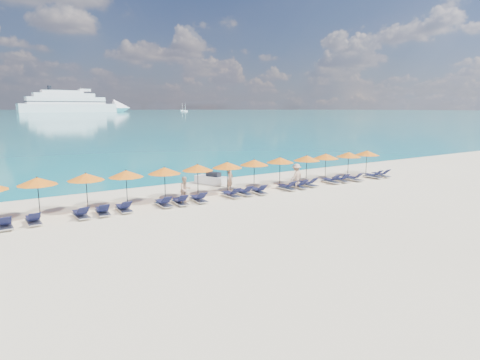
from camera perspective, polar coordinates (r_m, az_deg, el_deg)
ground at (r=24.39m, az=3.78°, el=-3.84°), size 1400.00×1400.00×0.00m
cruise_ship at (r=542.80m, az=-21.98°, el=9.96°), size 135.25×31.17×37.32m
sailboat_near at (r=583.21m, az=-7.77°, el=9.74°), size 6.36×2.12×11.66m
sailboat_far at (r=654.90m, az=-8.20°, el=9.78°), size 6.62×2.21×12.14m
jetski at (r=31.48m, az=-4.05°, el=0.10°), size 1.99×2.84×0.95m
beachgoer_a at (r=28.86m, az=-1.43°, el=0.18°), size 0.77×0.71×1.76m
beachgoer_b at (r=25.50m, az=-7.80°, el=-1.36°), size 0.85×0.53×1.67m
beachgoer_c at (r=29.89m, az=8.01°, el=0.53°), size 1.29×0.81×1.86m
umbrella_1 at (r=24.26m, az=-26.89°, el=-0.15°), size 2.10×2.10×2.28m
umbrella_2 at (r=24.63m, az=-21.09°, el=0.42°), size 2.10×2.10×2.28m
umbrella_3 at (r=25.03m, az=-15.91°, el=0.86°), size 2.10×2.10×2.28m
umbrella_4 at (r=25.72m, az=-10.69°, el=1.33°), size 2.10×2.10×2.28m
umbrella_5 at (r=26.71m, az=-6.06°, el=1.78°), size 2.10×2.10×2.28m
umbrella_6 at (r=27.73m, az=-1.83°, el=2.15°), size 2.10×2.10×2.28m
umbrella_7 at (r=29.03m, az=2.04°, el=2.51°), size 2.10×2.10×2.28m
umbrella_8 at (r=30.50m, az=5.71°, el=2.84°), size 2.10×2.10×2.28m
umbrella_9 at (r=31.91m, az=9.48°, el=3.08°), size 2.10×2.10×2.28m
umbrella_10 at (r=33.51m, az=12.12°, el=3.33°), size 2.10×2.10×2.28m
umbrella_11 at (r=35.17m, az=15.20°, el=3.52°), size 2.10×2.10×2.28m
umbrella_12 at (r=36.92m, az=17.61°, el=3.70°), size 2.10×2.10×2.28m
lounger_1 at (r=23.19m, az=-30.46°, el=-5.41°), size 0.69×1.72×0.66m
lounger_2 at (r=23.34m, az=-27.32°, el=-5.05°), size 0.69×1.73×0.66m
lounger_3 at (r=23.52m, az=-21.68°, el=-4.50°), size 0.71×1.73×0.66m
lounger_4 at (r=23.77m, az=-18.95°, el=-4.18°), size 0.73×1.74×0.66m
lounger_5 at (r=24.11m, az=-16.20°, el=-3.83°), size 0.63×1.70×0.66m
lounger_6 at (r=24.79m, az=-10.80°, el=-3.21°), size 0.64×1.71×0.66m
lounger_7 at (r=25.08m, az=-8.53°, el=-2.98°), size 0.72×1.73×0.66m
lounger_8 at (r=25.63m, az=-5.90°, el=-2.63°), size 0.69×1.73×0.66m
lounger_9 at (r=26.80m, az=-1.28°, el=-2.01°), size 0.72×1.73×0.66m
lounger_10 at (r=27.46m, az=0.57°, el=-1.71°), size 0.63×1.70×0.66m
lounger_11 at (r=27.94m, az=2.67°, el=-1.51°), size 0.77×1.75×0.66m
lounger_12 at (r=29.39m, az=6.69°, el=-0.98°), size 0.69×1.72×0.66m
lounger_13 at (r=30.09m, az=8.33°, el=-0.76°), size 0.64×1.71×0.66m
lounger_14 at (r=30.95m, az=9.68°, el=-0.49°), size 0.75×1.74×0.66m
lounger_15 at (r=32.60m, az=12.78°, el=-0.05°), size 0.67×1.72×0.66m
lounger_16 at (r=33.28m, az=14.14°, el=0.10°), size 0.78×1.75×0.66m
lounger_17 at (r=34.13m, az=15.88°, el=0.27°), size 0.67×1.72×0.66m
lounger_18 at (r=35.90m, az=18.42°, el=0.61°), size 0.68×1.72×0.66m
lounger_19 at (r=36.69m, az=19.41°, el=0.75°), size 0.65×1.71×0.66m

